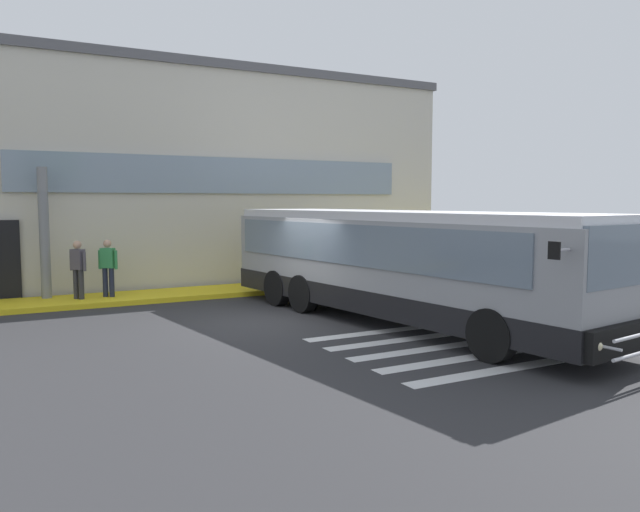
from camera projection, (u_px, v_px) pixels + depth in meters
ground_plane at (270, 321)px, 15.05m from camera, size 80.00×90.00×0.02m
bay_paint_stripes at (443, 347)px, 12.29m from camera, size 4.40×3.96×0.01m
terminal_building at (140, 180)px, 24.58m from camera, size 21.18×13.80×7.62m
boarding_curb at (210, 292)px, 19.27m from camera, size 23.38×2.00×0.15m
entry_support_column at (44, 233)px, 17.44m from camera, size 0.28×0.28×3.76m
bus_main_foreground at (399, 267)px, 14.76m from camera, size 4.05×11.89×2.70m
passenger_near_column at (78, 267)px, 17.33m from camera, size 0.41×0.49×1.68m
passenger_by_doorway at (108, 265)px, 17.74m from camera, size 0.49×0.40×1.68m
safety_bollard_yellow at (312, 279)px, 19.60m from camera, size 0.18×0.18×0.90m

